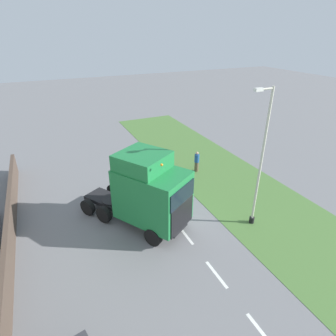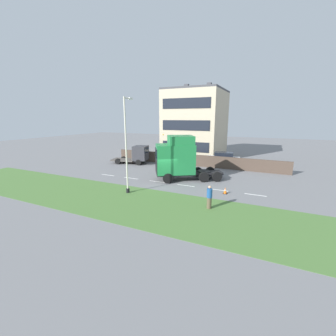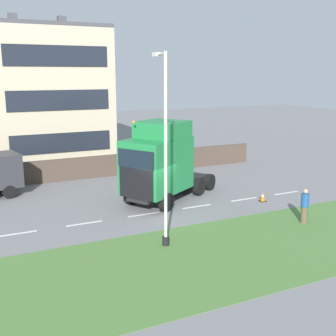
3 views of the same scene
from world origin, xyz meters
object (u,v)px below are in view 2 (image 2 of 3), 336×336
lorry_cab (178,158)px  flatbed_truck (138,154)px  pedestrian (209,197)px  traffic_cone_lead (225,191)px  parked_car (223,159)px  lamp_post (127,150)px

lorry_cab → flatbed_truck: lorry_cab is taller
pedestrian → traffic_cone_lead: pedestrian is taller
pedestrian → flatbed_truck: bearing=49.4°
flatbed_truck → parked_car: 11.96m
flatbed_truck → lamp_post: lamp_post is taller
parked_car → pedestrian: size_ratio=2.64×
parked_car → traffic_cone_lead: parked_car is taller
pedestrian → traffic_cone_lead: (3.81, -0.42, -0.58)m
flatbed_truck → parked_car: flatbed_truck is taller
lamp_post → pedestrian: (-0.47, -7.43, -2.98)m
lorry_cab → traffic_cone_lead: bearing=-145.1°
flatbed_truck → pedestrian: size_ratio=3.17×
lorry_cab → lamp_post: bearing=125.9°
lamp_post → traffic_cone_lead: 9.24m
lorry_cab → lamp_post: lamp_post is taller
pedestrian → parked_car: bearing=8.1°
lamp_post → traffic_cone_lead: size_ratio=14.08×
lorry_cab → lamp_post: (-5.71, 2.33, 1.49)m
pedestrian → traffic_cone_lead: 3.88m
lamp_post → lorry_cab: bearing=-22.2°
parked_car → traffic_cone_lead: (-11.50, -2.60, -0.65)m
flatbed_truck → parked_car: size_ratio=1.20×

